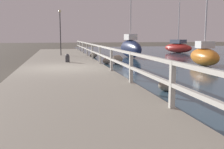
{
  "coord_description": "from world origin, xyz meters",
  "views": [
    {
      "loc": [
        -0.31,
        -12.13,
        1.71
      ],
      "look_at": [
        1.81,
        -2.13,
        0.21
      ],
      "focal_mm": 42.0,
      "sensor_mm": 36.0,
      "label": 1
    }
  ],
  "objects_px": {
    "mooring_bollard": "(67,58)",
    "dock_lamp": "(60,25)",
    "sailboat_red": "(178,47)",
    "sailboat_navy": "(130,48)",
    "sailboat_orange": "(204,55)"
  },
  "relations": [
    {
      "from": "dock_lamp",
      "to": "mooring_bollard",
      "type": "bearing_deg",
      "value": -87.29
    },
    {
      "from": "dock_lamp",
      "to": "sailboat_orange",
      "type": "bearing_deg",
      "value": -38.1
    },
    {
      "from": "dock_lamp",
      "to": "sailboat_red",
      "type": "bearing_deg",
      "value": 23.27
    },
    {
      "from": "dock_lamp",
      "to": "sailboat_orange",
      "type": "relative_size",
      "value": 0.48
    },
    {
      "from": "dock_lamp",
      "to": "sailboat_navy",
      "type": "relative_size",
      "value": 0.5
    },
    {
      "from": "sailboat_red",
      "to": "sailboat_orange",
      "type": "distance_m",
      "value": 12.25
    },
    {
      "from": "sailboat_orange",
      "to": "mooring_bollard",
      "type": "bearing_deg",
      "value": -178.84
    },
    {
      "from": "mooring_bollard",
      "to": "sailboat_navy",
      "type": "relative_size",
      "value": 0.07
    },
    {
      "from": "mooring_bollard",
      "to": "sailboat_red",
      "type": "distance_m",
      "value": 15.96
    },
    {
      "from": "sailboat_orange",
      "to": "sailboat_navy",
      "type": "distance_m",
      "value": 7.02
    },
    {
      "from": "sailboat_navy",
      "to": "sailboat_red",
      "type": "bearing_deg",
      "value": 37.11
    },
    {
      "from": "mooring_bollard",
      "to": "dock_lamp",
      "type": "relative_size",
      "value": 0.14
    },
    {
      "from": "sailboat_red",
      "to": "sailboat_navy",
      "type": "distance_m",
      "value": 8.34
    },
    {
      "from": "mooring_bollard",
      "to": "sailboat_orange",
      "type": "bearing_deg",
      "value": -6.51
    },
    {
      "from": "sailboat_red",
      "to": "sailboat_orange",
      "type": "height_order",
      "value": "sailboat_orange"
    }
  ]
}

